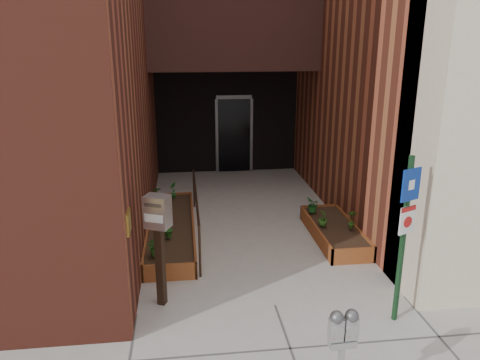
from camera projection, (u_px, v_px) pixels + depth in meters
name	position (u px, v px, depth m)	size (l,w,h in m)	color
ground	(275.00, 305.00, 6.86)	(80.00, 80.00, 0.00)	#9E9991
planter_left	(171.00, 230.00, 9.20)	(0.90, 3.60, 0.30)	brown
planter_right	(334.00, 232.00, 9.09)	(0.80, 2.20, 0.30)	brown
handrail	(196.00, 200.00, 9.03)	(0.04, 3.34, 0.90)	black
parking_meter	(343.00, 337.00, 4.51)	(0.29, 0.14, 1.30)	#A1A2A4
sign_post	(406.00, 223.00, 6.09)	(0.30, 0.15, 2.36)	#14381C
payment_dropbox	(158.00, 227.00, 6.56)	(0.41, 0.36, 1.69)	black
shrub_left_a	(156.00, 246.00, 7.71)	(0.31, 0.31, 0.34)	#255E1B
shrub_left_b	(167.00, 228.00, 8.42)	(0.19, 0.19, 0.35)	#225F1B
shrub_left_c	(157.00, 196.00, 10.08)	(0.22, 0.22, 0.38)	#1F4E16
shrub_left_d	(173.00, 190.00, 10.46)	(0.20, 0.20, 0.37)	#1B601C
shrub_right_a	(323.00, 218.00, 8.93)	(0.17, 0.17, 0.30)	#275418
shrub_right_b	(352.00, 219.00, 8.80)	(0.20, 0.20, 0.37)	#2D621C
shrub_right_c	(313.00, 205.00, 9.61)	(0.29, 0.29, 0.32)	#19591B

